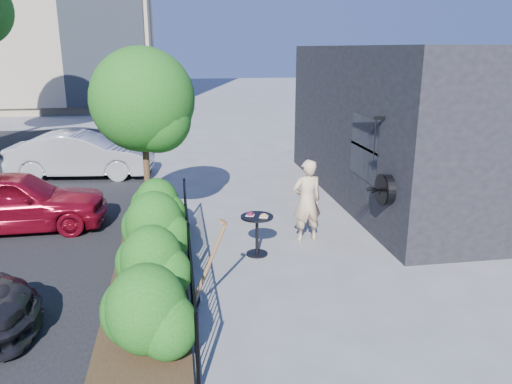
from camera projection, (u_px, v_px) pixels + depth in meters
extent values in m
plane|color=gray|center=(274.00, 276.00, 8.97)|extent=(120.00, 120.00, 0.00)
cube|color=black|center=(442.00, 122.00, 13.52)|extent=(6.00, 9.00, 4.00)
cube|color=black|center=(364.00, 148.00, 11.13)|extent=(0.04, 1.60, 1.40)
cube|color=black|center=(365.00, 148.00, 11.13)|extent=(0.05, 1.70, 0.06)
cylinder|color=black|center=(386.00, 190.00, 9.85)|extent=(0.18, 0.60, 0.60)
cylinder|color=black|center=(381.00, 190.00, 9.83)|extent=(0.03, 0.64, 0.64)
cube|color=black|center=(380.00, 118.00, 9.94)|extent=(0.25, 0.06, 0.06)
cylinder|color=black|center=(374.00, 145.00, 10.08)|extent=(0.02, 0.02, 1.05)
cylinder|color=black|center=(197.00, 354.00, 5.74)|extent=(0.05, 0.05, 1.10)
cylinder|color=black|center=(189.00, 253.00, 8.59)|extent=(0.05, 0.05, 1.10)
cylinder|color=black|center=(185.00, 202.00, 11.43)|extent=(0.05, 0.05, 1.10)
cube|color=black|center=(188.00, 225.00, 8.45)|extent=(0.03, 6.00, 0.03)
cube|color=black|center=(190.00, 277.00, 8.71)|extent=(0.03, 6.00, 0.03)
cylinder|color=black|center=(197.00, 349.00, 5.84)|extent=(0.02, 0.02, 1.04)
cylinder|color=black|center=(196.00, 340.00, 6.03)|extent=(0.02, 0.02, 1.04)
cylinder|color=black|center=(196.00, 331.00, 6.22)|extent=(0.02, 0.02, 1.04)
cylinder|color=black|center=(195.00, 323.00, 6.41)|extent=(0.02, 0.02, 1.04)
cylinder|color=black|center=(194.00, 315.00, 6.60)|extent=(0.02, 0.02, 1.04)
cylinder|color=black|center=(194.00, 307.00, 6.79)|extent=(0.02, 0.02, 1.04)
cylinder|color=black|center=(193.00, 300.00, 6.98)|extent=(0.02, 0.02, 1.04)
cylinder|color=black|center=(193.00, 294.00, 7.17)|extent=(0.02, 0.02, 1.04)
cylinder|color=black|center=(192.00, 287.00, 7.36)|extent=(0.02, 0.02, 1.04)
cylinder|color=black|center=(192.00, 281.00, 7.55)|extent=(0.02, 0.02, 1.04)
cylinder|color=black|center=(191.00, 275.00, 7.73)|extent=(0.02, 0.02, 1.04)
cylinder|color=black|center=(191.00, 270.00, 7.92)|extent=(0.02, 0.02, 1.04)
cylinder|color=black|center=(190.00, 265.00, 8.11)|extent=(0.02, 0.02, 1.04)
cylinder|color=black|center=(190.00, 260.00, 8.30)|extent=(0.02, 0.02, 1.04)
cylinder|color=black|center=(189.00, 255.00, 8.49)|extent=(0.02, 0.02, 1.04)
cylinder|color=black|center=(189.00, 251.00, 8.68)|extent=(0.02, 0.02, 1.04)
cylinder|color=black|center=(189.00, 246.00, 8.87)|extent=(0.02, 0.02, 1.04)
cylinder|color=black|center=(188.00, 242.00, 9.06)|extent=(0.02, 0.02, 1.04)
cylinder|color=black|center=(188.00, 238.00, 9.25)|extent=(0.02, 0.02, 1.04)
cylinder|color=black|center=(188.00, 234.00, 9.44)|extent=(0.02, 0.02, 1.04)
cylinder|color=black|center=(187.00, 231.00, 9.63)|extent=(0.02, 0.02, 1.04)
cylinder|color=black|center=(187.00, 227.00, 9.82)|extent=(0.02, 0.02, 1.04)
cylinder|color=black|center=(187.00, 224.00, 10.01)|extent=(0.02, 0.02, 1.04)
cylinder|color=black|center=(187.00, 220.00, 10.20)|extent=(0.02, 0.02, 1.04)
cylinder|color=black|center=(186.00, 217.00, 10.39)|extent=(0.02, 0.02, 1.04)
cylinder|color=black|center=(186.00, 214.00, 10.58)|extent=(0.02, 0.02, 1.04)
cylinder|color=black|center=(186.00, 211.00, 10.77)|extent=(0.02, 0.02, 1.04)
cylinder|color=black|center=(186.00, 208.00, 10.96)|extent=(0.02, 0.02, 1.04)
cylinder|color=black|center=(185.00, 206.00, 11.15)|extent=(0.02, 0.02, 1.04)
cylinder|color=black|center=(185.00, 203.00, 11.34)|extent=(0.02, 0.02, 1.04)
cube|color=#382616|center=(150.00, 283.00, 8.62)|extent=(1.30, 6.00, 0.08)
ellipsoid|color=#145914|center=(147.00, 312.00, 6.37)|extent=(1.10, 1.10, 1.24)
ellipsoid|color=#145914|center=(152.00, 261.00, 7.89)|extent=(1.10, 1.10, 1.24)
ellipsoid|color=#145914|center=(155.00, 229.00, 9.31)|extent=(1.10, 1.10, 1.24)
ellipsoid|color=#145914|center=(157.00, 206.00, 10.64)|extent=(1.10, 1.10, 1.24)
cylinder|color=#3F2B19|center=(147.00, 178.00, 10.94)|extent=(0.14, 0.14, 2.40)
sphere|color=#145914|center=(143.00, 102.00, 10.48)|extent=(2.20, 2.20, 2.20)
sphere|color=#145914|center=(158.00, 119.00, 10.43)|extent=(1.43, 1.43, 1.43)
cylinder|color=black|center=(257.00, 217.00, 9.68)|extent=(0.64, 0.64, 0.03)
cylinder|color=black|center=(257.00, 236.00, 9.79)|extent=(0.06, 0.06, 0.77)
cylinder|color=black|center=(257.00, 254.00, 9.89)|extent=(0.43, 0.43, 0.03)
cube|color=white|center=(250.00, 215.00, 9.71)|extent=(0.20, 0.20, 0.01)
cube|color=white|center=(264.00, 217.00, 9.62)|extent=(0.20, 0.20, 0.01)
torus|color=#480C1B|center=(250.00, 214.00, 9.71)|extent=(0.14, 0.14, 0.05)
torus|color=#AD7C49|center=(264.00, 215.00, 9.62)|extent=(0.14, 0.14, 0.05)
imported|color=#D4B089|center=(307.00, 201.00, 10.40)|extent=(0.69, 0.51, 1.76)
cylinder|color=brown|center=(209.00, 263.00, 7.53)|extent=(0.58, 0.05, 1.30)
cube|color=gray|center=(198.00, 306.00, 7.69)|extent=(0.14, 0.20, 0.28)
cylinder|color=brown|center=(223.00, 222.00, 7.38)|extent=(0.12, 0.11, 0.07)
imported|color=maroon|center=(13.00, 201.00, 11.06)|extent=(4.02, 1.69, 1.36)
imported|color=#B1B1B6|center=(82.00, 155.00, 15.66)|extent=(4.47, 1.97, 1.43)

